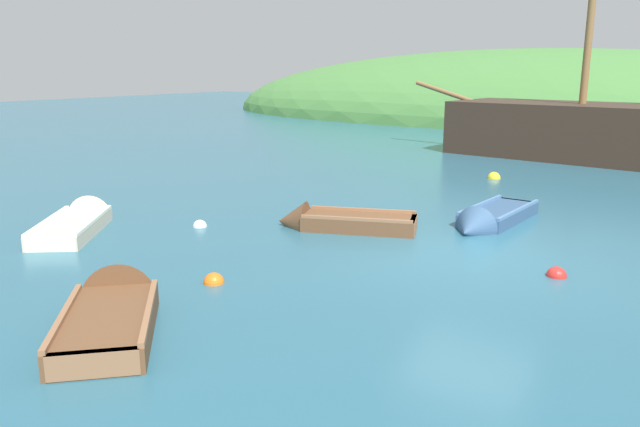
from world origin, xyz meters
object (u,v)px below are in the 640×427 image
buoy_red (556,276)px  rowboat_center (80,224)px  rowboat_far (113,316)px  buoy_yellow (494,178)px  buoy_orange (214,283)px  rowboat_portside (338,224)px  buoy_white (200,227)px  rowboat_outer_right (490,221)px

buoy_red → rowboat_center: bearing=-166.0°
rowboat_far → rowboat_center: 5.87m
rowboat_center → buoy_yellow: rowboat_center is taller
rowboat_far → buoy_orange: rowboat_far is taller
buoy_orange → buoy_yellow: size_ratio=0.84×
rowboat_portside → buoy_yellow: rowboat_portside is taller
rowboat_center → buoy_orange: (5.03, -1.06, -0.09)m
buoy_yellow → buoy_red: 9.83m
buoy_orange → buoy_red: bearing=36.4°
buoy_white → buoy_orange: bearing=-42.7°
rowboat_outer_right → buoy_white: rowboat_outer_right is taller
buoy_white → rowboat_far: bearing=-58.9°
rowboat_outer_right → rowboat_far: rowboat_far is taller
buoy_white → buoy_yellow: size_ratio=0.75×
buoy_white → buoy_red: (7.59, 0.88, 0.00)m
buoy_orange → buoy_yellow: 12.50m
buoy_yellow → buoy_red: size_ratio=1.22×
rowboat_outer_right → rowboat_center: rowboat_center is taller
rowboat_center → buoy_red: rowboat_center is taller
buoy_red → rowboat_outer_right: bearing=126.2°
buoy_yellow → rowboat_far: bearing=-93.1°
buoy_orange → buoy_yellow: buoy_yellow is taller
rowboat_center → buoy_orange: bearing=-139.1°
rowboat_outer_right → buoy_orange: size_ratio=9.18×
rowboat_outer_right → rowboat_far: size_ratio=1.13×
rowboat_far → rowboat_portside: (-0.09, 6.23, -0.00)m
buoy_orange → buoy_red: size_ratio=1.03×
buoy_yellow → rowboat_outer_right: bearing=-73.1°
buoy_orange → buoy_white: size_ratio=1.12×
rowboat_far → buoy_yellow: (0.80, 14.50, -0.11)m
rowboat_far → buoy_orange: size_ratio=8.14×
rowboat_outer_right → buoy_yellow: size_ratio=7.71×
rowboat_far → buoy_orange: 2.03m
rowboat_portside → buoy_white: 3.14m
rowboat_portside → buoy_white: rowboat_portside is taller
rowboat_center → buoy_white: size_ratio=10.27×
rowboat_far → rowboat_center: bearing=14.5°
rowboat_outer_right → rowboat_center: size_ratio=1.00×
rowboat_outer_right → rowboat_far: 8.85m
rowboat_portside → buoy_red: (4.87, -0.70, -0.11)m
rowboat_far → rowboat_center: (-4.99, 3.09, -0.02)m
buoy_red → buoy_orange: bearing=-143.6°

